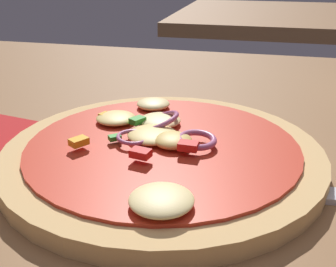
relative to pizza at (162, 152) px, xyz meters
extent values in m
cube|color=brown|center=(-0.03, -0.03, -0.03)|extent=(1.20, 0.99, 0.04)
cylinder|color=tan|center=(0.00, 0.00, 0.00)|extent=(0.28, 0.28, 0.02)
cylinder|color=red|center=(0.00, 0.00, 0.01)|extent=(0.24, 0.24, 0.00)
ellipsoid|color=#F4DB8E|center=(-0.01, 0.04, 0.01)|extent=(0.04, 0.04, 0.01)
ellipsoid|color=#F4DB8E|center=(-0.04, 0.09, 0.01)|extent=(0.04, 0.04, 0.01)
ellipsoid|color=#EFCC72|center=(-0.01, 0.01, 0.01)|extent=(0.05, 0.05, 0.01)
ellipsoid|color=#F4DB8E|center=(0.02, -0.10, 0.01)|extent=(0.04, 0.04, 0.01)
ellipsoid|color=#E5BC60|center=(0.01, 0.00, 0.01)|extent=(0.03, 0.03, 0.01)
ellipsoid|color=#EFCC72|center=(-0.06, 0.04, 0.01)|extent=(0.04, 0.04, 0.01)
torus|color=#B25984|center=(0.03, 0.00, 0.02)|extent=(0.05, 0.05, 0.01)
torus|color=#B25984|center=(-0.02, -0.01, 0.01)|extent=(0.04, 0.04, 0.01)
torus|color=#B25984|center=(-0.01, 0.03, 0.01)|extent=(0.04, 0.04, 0.02)
cube|color=#2D8C28|center=(-0.03, 0.03, 0.02)|extent=(0.02, 0.02, 0.01)
cube|color=red|center=(-0.01, -0.04, 0.02)|extent=(0.02, 0.01, 0.01)
cube|color=#2D8C28|center=(-0.04, -0.01, 0.01)|extent=(0.01, 0.01, 0.00)
cube|color=orange|center=(-0.07, -0.03, 0.02)|extent=(0.02, 0.02, 0.01)
cube|color=orange|center=(-0.07, 0.04, 0.01)|extent=(0.01, 0.01, 0.00)
cube|color=red|center=(0.03, -0.02, 0.02)|extent=(0.02, 0.01, 0.01)
cube|color=silver|center=(0.14, -0.03, -0.01)|extent=(0.02, 0.02, 0.01)
cube|color=silver|center=(0.11, -0.02, -0.01)|extent=(0.03, 0.00, 0.00)
cube|color=silver|center=(0.11, -0.03, -0.01)|extent=(0.03, 0.00, 0.00)
cube|color=silver|center=(0.11, -0.03, -0.01)|extent=(0.03, 0.00, 0.00)
cube|color=silver|center=(0.12, -0.04, -0.01)|extent=(0.03, 0.00, 0.00)
cube|color=brown|center=(0.14, 1.12, -0.03)|extent=(0.71, 0.65, 0.04)
camera|label=1|loc=(0.08, -0.32, 0.16)|focal=44.64mm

